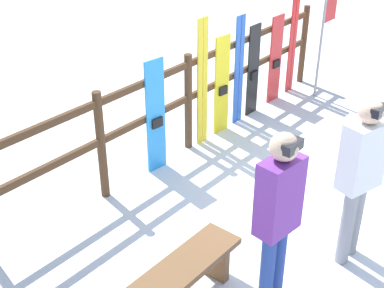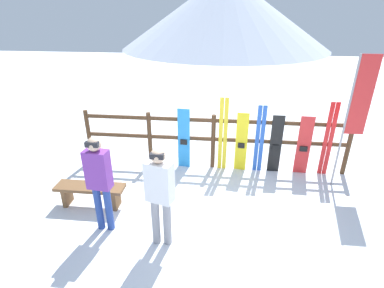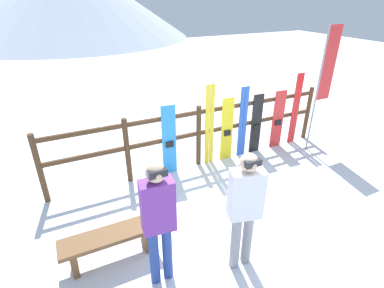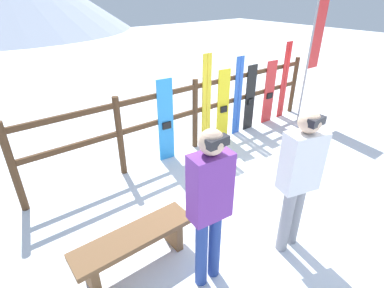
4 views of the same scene
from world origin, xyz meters
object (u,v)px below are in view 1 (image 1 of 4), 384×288
(snowboard_yellow, at_px, (222,86))
(snowboard_red, at_px, (275,60))
(person_white, at_px, (360,170))
(snowboard_black_stripe, at_px, (253,71))
(person_purple, at_px, (278,211))
(ski_pair_red, at_px, (293,41))
(bench, at_px, (180,277))
(ski_pair_yellow, at_px, (202,83))
(ski_pair_blue, at_px, (239,71))
(snowboard_blue, at_px, (156,117))

(snowboard_yellow, distance_m, snowboard_red, 1.37)
(person_white, bearing_deg, snowboard_black_stripe, 50.56)
(person_purple, height_order, ski_pair_red, person_purple)
(person_purple, height_order, snowboard_black_stripe, person_purple)
(bench, height_order, snowboard_yellow, snowboard_yellow)
(ski_pair_yellow, distance_m, snowboard_black_stripe, 1.19)
(snowboard_yellow, xyz_separation_m, ski_pair_blue, (0.40, 0.00, 0.10))
(bench, height_order, person_purple, person_purple)
(snowboard_yellow, relative_size, snowboard_black_stripe, 1.02)
(ski_pair_yellow, height_order, snowboard_yellow, ski_pair_yellow)
(person_white, distance_m, snowboard_red, 3.72)
(person_purple, relative_size, ski_pair_yellow, 0.99)
(snowboard_blue, relative_size, ski_pair_blue, 0.91)
(person_purple, height_order, person_white, person_purple)
(bench, relative_size, ski_pair_blue, 0.83)
(snowboard_yellow, xyz_separation_m, snowboard_black_stripe, (0.76, -0.00, -0.01))
(bench, height_order, ski_pair_blue, ski_pair_blue)
(snowboard_yellow, bearing_deg, snowboard_blue, 180.00)
(bench, height_order, ski_pair_red, ski_pair_red)
(ski_pair_yellow, height_order, ski_pair_blue, ski_pair_yellow)
(snowboard_black_stripe, bearing_deg, snowboard_red, -0.00)
(ski_pair_blue, bearing_deg, snowboard_yellow, -179.49)
(ski_pair_blue, distance_m, snowboard_black_stripe, 0.38)
(bench, bearing_deg, person_purple, -50.07)
(person_purple, bearing_deg, snowboard_yellow, 44.42)
(snowboard_blue, height_order, snowboard_yellow, snowboard_blue)
(ski_pair_blue, height_order, snowboard_red, ski_pair_blue)
(person_white, xyz_separation_m, ski_pair_red, (3.19, 2.54, -0.14))
(person_purple, xyz_separation_m, snowboard_yellow, (2.36, 2.31, -0.33))
(snowboard_red, distance_m, ski_pair_red, 0.52)
(snowboard_blue, relative_size, snowboard_black_stripe, 1.05)
(bench, distance_m, person_purple, 1.04)
(person_purple, relative_size, ski_pair_blue, 1.09)
(snowboard_blue, bearing_deg, person_white, -90.41)
(person_white, relative_size, ski_pair_yellow, 0.98)
(person_white, relative_size, ski_pair_red, 0.99)
(snowboard_yellow, distance_m, snowboard_black_stripe, 0.76)
(snowboard_red, bearing_deg, snowboard_black_stripe, 180.00)
(person_white, distance_m, snowboard_yellow, 2.88)
(person_white, bearing_deg, ski_pair_blue, 55.84)
(person_purple, distance_m, person_white, 1.05)
(person_purple, xyz_separation_m, ski_pair_blue, (2.75, 2.31, -0.23))
(snowboard_blue, relative_size, ski_pair_red, 0.85)
(person_white, xyz_separation_m, snowboard_blue, (0.02, 2.54, -0.28))
(ski_pair_red, bearing_deg, snowboard_blue, -179.94)
(person_purple, bearing_deg, ski_pair_red, 28.75)
(bench, xyz_separation_m, snowboard_red, (4.23, 1.71, 0.35))
(snowboard_blue, xyz_separation_m, snowboard_black_stripe, (2.07, -0.00, -0.04))
(snowboard_blue, distance_m, ski_pair_red, 3.17)
(bench, xyz_separation_m, ski_pair_yellow, (2.44, 1.72, 0.54))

